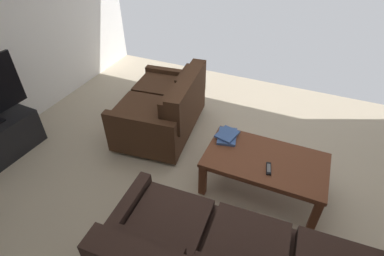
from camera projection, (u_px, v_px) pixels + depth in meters
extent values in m
cube|color=#B7A88E|center=(217.00, 179.00, 3.30)|extent=(5.69, 4.86, 0.01)
cylinder|color=black|center=(161.00, 222.00, 2.82)|extent=(0.05, 0.05, 0.06)
cube|color=black|center=(164.00, 232.00, 2.21)|extent=(0.60, 0.79, 0.10)
cube|color=black|center=(144.00, 256.00, 1.91)|extent=(0.55, 0.15, 0.34)
cube|color=black|center=(124.00, 233.00, 2.40)|extent=(0.14, 0.87, 0.55)
cylinder|color=black|center=(150.00, 105.00, 4.44)|extent=(0.06, 0.06, 0.06)
cylinder|color=black|center=(121.00, 144.00, 3.73)|extent=(0.06, 0.06, 0.06)
cylinder|color=black|center=(197.00, 113.00, 4.27)|extent=(0.06, 0.06, 0.06)
cylinder|color=black|center=(176.00, 155.00, 3.56)|extent=(0.06, 0.06, 0.06)
cube|color=#422819|center=(161.00, 114.00, 3.86)|extent=(0.98, 1.18, 0.39)
cube|color=#422819|center=(166.00, 87.00, 3.93)|extent=(0.81, 0.59, 0.10)
cube|color=#422819|center=(149.00, 109.00, 3.51)|extent=(0.81, 0.59, 0.10)
cube|color=#422819|center=(187.00, 94.00, 3.56)|extent=(0.30, 1.11, 0.43)
cube|color=#422819|center=(185.00, 83.00, 3.79)|extent=(0.18, 0.50, 0.30)
cube|color=#422819|center=(171.00, 105.00, 3.38)|extent=(0.18, 0.50, 0.30)
cube|color=#422819|center=(175.00, 87.00, 4.27)|extent=(0.87, 0.20, 0.55)
cube|color=#422819|center=(141.00, 137.00, 3.37)|extent=(0.87, 0.20, 0.55)
cube|color=brown|center=(266.00, 160.00, 2.93)|extent=(1.19, 0.68, 0.04)
cube|color=brown|center=(265.00, 164.00, 2.96)|extent=(1.10, 0.61, 0.05)
cube|color=brown|center=(320.00, 172.00, 3.11)|extent=(0.07, 0.07, 0.40)
cube|color=brown|center=(221.00, 145.00, 3.45)|extent=(0.07, 0.07, 0.40)
cube|color=brown|center=(315.00, 215.00, 2.68)|extent=(0.07, 0.07, 0.40)
cube|color=brown|center=(203.00, 179.00, 3.03)|extent=(0.07, 0.07, 0.40)
cube|color=#385693|center=(227.00, 136.00, 3.18)|extent=(0.25, 0.32, 0.03)
cube|color=#385693|center=(227.00, 134.00, 3.16)|extent=(0.24, 0.27, 0.02)
cube|color=black|center=(269.00, 169.00, 2.80)|extent=(0.08, 0.17, 0.02)
cube|color=#59595B|center=(269.00, 168.00, 2.79)|extent=(0.05, 0.11, 0.00)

